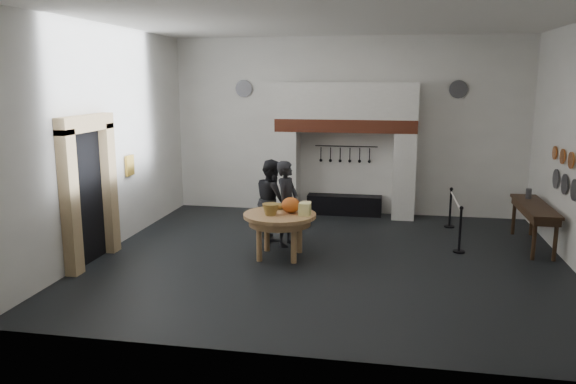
% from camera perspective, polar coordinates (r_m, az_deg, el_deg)
% --- Properties ---
extents(floor, '(9.00, 8.00, 0.02)m').
position_cam_1_polar(floor, '(11.06, 4.11, -6.77)').
color(floor, black).
rests_on(floor, ground).
extents(ceiling, '(9.00, 8.00, 0.02)m').
position_cam_1_polar(ceiling, '(10.56, 4.47, 17.11)').
color(ceiling, silver).
rests_on(ceiling, wall_back).
extents(wall_back, '(9.00, 0.02, 4.50)m').
position_cam_1_polar(wall_back, '(14.54, 6.00, 6.64)').
color(wall_back, white).
rests_on(wall_back, floor).
extents(wall_front, '(9.00, 0.02, 4.50)m').
position_cam_1_polar(wall_front, '(6.65, 0.55, 1.07)').
color(wall_front, white).
rests_on(wall_front, floor).
extents(wall_left, '(0.02, 8.00, 4.50)m').
position_cam_1_polar(wall_left, '(11.92, -17.85, 5.11)').
color(wall_left, white).
rests_on(wall_left, floor).
extents(chimney_pier_left, '(0.55, 0.70, 2.15)m').
position_cam_1_polar(chimney_pier_left, '(14.53, -0.02, 2.02)').
color(chimney_pier_left, silver).
rests_on(chimney_pier_left, floor).
extents(chimney_pier_right, '(0.55, 0.70, 2.15)m').
position_cam_1_polar(chimney_pier_right, '(14.30, 11.69, 1.63)').
color(chimney_pier_right, silver).
rests_on(chimney_pier_right, floor).
extents(hearth_brick_band, '(3.50, 0.72, 0.32)m').
position_cam_1_polar(hearth_brick_band, '(14.19, 5.89, 6.76)').
color(hearth_brick_band, '#9E442B').
rests_on(hearth_brick_band, chimney_pier_left).
extents(chimney_hood, '(3.50, 0.70, 0.90)m').
position_cam_1_polar(chimney_hood, '(14.15, 5.94, 9.23)').
color(chimney_hood, silver).
rests_on(chimney_hood, hearth_brick_band).
extents(iron_range, '(1.90, 0.45, 0.50)m').
position_cam_1_polar(iron_range, '(14.57, 5.75, -1.32)').
color(iron_range, black).
rests_on(iron_range, floor).
extents(utensil_rail, '(1.60, 0.02, 0.02)m').
position_cam_1_polar(utensil_rail, '(14.51, 5.93, 4.64)').
color(utensil_rail, black).
rests_on(utensil_rail, wall_back).
extents(door_recess, '(0.04, 1.10, 2.50)m').
position_cam_1_polar(door_recess, '(11.19, -19.79, -0.58)').
color(door_recess, black).
rests_on(door_recess, floor).
extents(door_jamb_near, '(0.22, 0.30, 2.60)m').
position_cam_1_polar(door_jamb_near, '(10.55, -21.28, -1.10)').
color(door_jamb_near, tan).
rests_on(door_jamb_near, floor).
extents(door_jamb_far, '(0.22, 0.30, 2.60)m').
position_cam_1_polar(door_jamb_far, '(11.74, -17.73, 0.34)').
color(door_jamb_far, tan).
rests_on(door_jamb_far, floor).
extents(door_lintel, '(0.22, 1.70, 0.30)m').
position_cam_1_polar(door_lintel, '(10.96, -19.88, 6.58)').
color(door_lintel, tan).
rests_on(door_lintel, door_jamb_near).
extents(wall_plaque, '(0.05, 0.34, 0.44)m').
position_cam_1_polar(wall_plaque, '(12.69, -15.78, 2.62)').
color(wall_plaque, gold).
rests_on(wall_plaque, wall_left).
extents(work_table, '(1.67, 1.67, 0.07)m').
position_cam_1_polar(work_table, '(10.93, -0.84, -2.38)').
color(work_table, tan).
rests_on(work_table, floor).
extents(pumpkin, '(0.36, 0.36, 0.31)m').
position_cam_1_polar(pumpkin, '(10.94, 0.28, -1.34)').
color(pumpkin, '#D9541E').
rests_on(pumpkin, work_table).
extents(cheese_block_big, '(0.22, 0.22, 0.24)m').
position_cam_1_polar(cheese_block_big, '(10.76, 1.72, -1.76)').
color(cheese_block_big, '#FEF997').
rests_on(cheese_block_big, work_table).
extents(cheese_block_small, '(0.18, 0.18, 0.20)m').
position_cam_1_polar(cheese_block_small, '(11.05, 1.85, -1.50)').
color(cheese_block_small, '#DDC184').
rests_on(cheese_block_small, work_table).
extents(wicker_basket, '(0.38, 0.38, 0.22)m').
position_cam_1_polar(wicker_basket, '(10.78, -1.78, -1.78)').
color(wicker_basket, '#A3853C').
rests_on(wicker_basket, work_table).
extents(bread_loaf, '(0.31, 0.18, 0.13)m').
position_cam_1_polar(bread_loaf, '(11.26, -1.00, -1.45)').
color(bread_loaf, olive).
rests_on(bread_loaf, work_table).
extents(visitor_near, '(0.59, 0.74, 1.79)m').
position_cam_1_polar(visitor_near, '(11.68, -0.11, -1.19)').
color(visitor_near, black).
rests_on(visitor_near, floor).
extents(visitor_far, '(0.96, 1.05, 1.76)m').
position_cam_1_polar(visitor_far, '(12.14, -1.62, -0.78)').
color(visitor_far, black).
rests_on(visitor_far, floor).
extents(side_table, '(0.55, 2.20, 0.06)m').
position_cam_1_polar(side_table, '(12.66, 23.79, -1.31)').
color(side_table, '#362213').
rests_on(side_table, floor).
extents(pewter_jug, '(0.12, 0.12, 0.22)m').
position_cam_1_polar(pewter_jug, '(13.20, 23.26, -0.15)').
color(pewter_jug, '#545459').
rests_on(pewter_jug, side_table).
extents(copper_pan_b, '(0.03, 0.32, 0.32)m').
position_cam_1_polar(copper_pan_b, '(11.78, 26.82, 2.89)').
color(copper_pan_b, '#C6662D').
rests_on(copper_pan_b, wall_right).
extents(copper_pan_c, '(0.03, 0.30, 0.30)m').
position_cam_1_polar(copper_pan_c, '(12.31, 26.12, 3.27)').
color(copper_pan_c, '#C6662D').
rests_on(copper_pan_c, wall_right).
extents(copper_pan_d, '(0.03, 0.28, 0.28)m').
position_cam_1_polar(copper_pan_d, '(12.83, 25.47, 3.61)').
color(copper_pan_d, '#C6662D').
rests_on(copper_pan_d, wall_right).
extents(pewter_plate_left, '(0.03, 0.40, 0.40)m').
position_cam_1_polar(pewter_plate_left, '(11.52, 27.07, 0.18)').
color(pewter_plate_left, '#4C4C51').
rests_on(pewter_plate_left, wall_right).
extents(pewter_plate_mid, '(0.03, 0.40, 0.40)m').
position_cam_1_polar(pewter_plate_mid, '(12.09, 26.28, 0.73)').
color(pewter_plate_mid, '#4C4C51').
rests_on(pewter_plate_mid, wall_right).
extents(pewter_plate_right, '(0.03, 0.40, 0.40)m').
position_cam_1_polar(pewter_plate_right, '(12.66, 25.56, 1.22)').
color(pewter_plate_right, '#4C4C51').
rests_on(pewter_plate_right, wall_right).
extents(pewter_plate_back_left, '(0.44, 0.03, 0.44)m').
position_cam_1_polar(pewter_plate_back_left, '(14.91, -4.51, 10.44)').
color(pewter_plate_back_left, '#4C4C51').
rests_on(pewter_plate_back_left, wall_back).
extents(pewter_plate_back_right, '(0.44, 0.03, 0.44)m').
position_cam_1_polar(pewter_plate_back_right, '(14.50, 16.93, 9.96)').
color(pewter_plate_back_right, '#4C4C51').
rests_on(pewter_plate_back_right, wall_back).
extents(barrier_post_near, '(0.05, 0.05, 0.90)m').
position_cam_1_polar(barrier_post_near, '(11.82, 17.08, -3.79)').
color(barrier_post_near, black).
rests_on(barrier_post_near, floor).
extents(barrier_post_far, '(0.05, 0.05, 0.90)m').
position_cam_1_polar(barrier_post_far, '(13.75, 16.16, -1.63)').
color(barrier_post_far, black).
rests_on(barrier_post_far, floor).
extents(barrier_rope, '(0.04, 2.00, 0.04)m').
position_cam_1_polar(barrier_rope, '(12.69, 16.69, -0.87)').
color(barrier_rope, white).
rests_on(barrier_rope, barrier_post_near).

